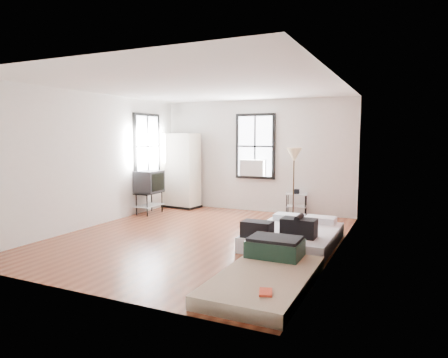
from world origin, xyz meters
The scene contains 8 objects.
ground centered at (0.00, 0.00, 0.00)m, with size 6.00×6.00×0.00m, color #5D2918.
room_shell centered at (0.23, 0.36, 1.74)m, with size 5.02×6.02×2.80m.
mattress_main centered at (1.74, 0.25, 0.17)m, with size 1.43×1.94×0.62m.
mattress_bare centered at (1.92, -1.68, 0.13)m, with size 1.10×2.08×0.45m.
wardrobe centered at (-2.00, 2.65, 0.99)m, with size 1.06×0.68×1.98m.
side_table centered at (1.15, 2.72, 0.44)m, with size 0.55×0.47×0.65m.
floor_lamp centered at (1.14, 2.47, 1.40)m, with size 0.35×0.35×1.63m.
tv_stand centered at (-2.21, 1.51, 0.76)m, with size 0.53×0.75×1.06m.
Camera 1 is at (3.55, -6.50, 1.88)m, focal length 32.00 mm.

